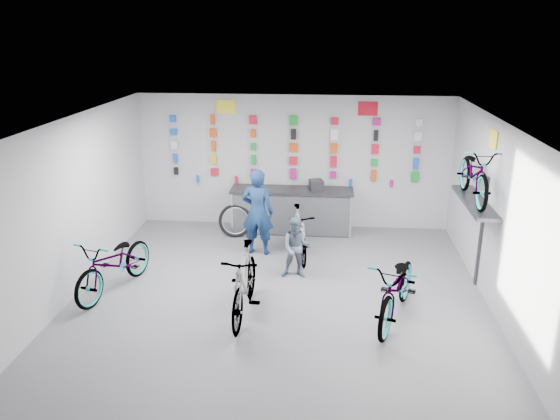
# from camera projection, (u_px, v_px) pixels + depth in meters

# --- Properties ---
(floor) EXTENTS (8.00, 8.00, 0.00)m
(floor) POSITION_uv_depth(u_px,v_px,m) (276.00, 308.00, 8.99)
(floor) COLOR #54545A
(floor) RESTS_ON ground
(ceiling) EXTENTS (8.00, 8.00, 0.00)m
(ceiling) POSITION_uv_depth(u_px,v_px,m) (276.00, 127.00, 8.03)
(ceiling) COLOR white
(ceiling) RESTS_ON wall_back
(wall_back) EXTENTS (7.00, 0.00, 7.00)m
(wall_back) POSITION_uv_depth(u_px,v_px,m) (293.00, 162.00, 12.28)
(wall_back) COLOR silver
(wall_back) RESTS_ON floor
(wall_front) EXTENTS (7.00, 0.00, 7.00)m
(wall_front) POSITION_uv_depth(u_px,v_px,m) (231.00, 379.00, 4.74)
(wall_front) COLOR silver
(wall_front) RESTS_ON floor
(wall_left) EXTENTS (0.00, 8.00, 8.00)m
(wall_left) POSITION_uv_depth(u_px,v_px,m) (61.00, 216.00, 8.81)
(wall_left) COLOR silver
(wall_left) RESTS_ON floor
(wall_right) EXTENTS (0.00, 8.00, 8.00)m
(wall_right) POSITION_uv_depth(u_px,v_px,m) (507.00, 230.00, 8.21)
(wall_right) COLOR silver
(wall_right) RESTS_ON floor
(counter) EXTENTS (2.70, 0.66, 1.00)m
(counter) POSITION_uv_depth(u_px,v_px,m) (292.00, 211.00, 12.17)
(counter) COLOR black
(counter) RESTS_ON floor
(merch_wall) EXTENTS (5.56, 0.08, 1.56)m
(merch_wall) POSITION_uv_depth(u_px,v_px,m) (300.00, 150.00, 12.11)
(merch_wall) COLOR black
(merch_wall) RESTS_ON wall_back
(wall_bracket) EXTENTS (0.39, 1.90, 2.00)m
(wall_bracket) POSITION_uv_depth(u_px,v_px,m) (476.00, 207.00, 9.37)
(wall_bracket) COLOR #333338
(wall_bracket) RESTS_ON wall_right
(sign_left) EXTENTS (0.42, 0.02, 0.30)m
(sign_left) POSITION_uv_depth(u_px,v_px,m) (226.00, 107.00, 12.00)
(sign_left) COLOR yellow
(sign_left) RESTS_ON wall_back
(sign_right) EXTENTS (0.42, 0.02, 0.30)m
(sign_right) POSITION_uv_depth(u_px,v_px,m) (368.00, 109.00, 11.73)
(sign_right) COLOR red
(sign_right) RESTS_ON wall_back
(sign_side) EXTENTS (0.02, 0.40, 0.30)m
(sign_side) POSITION_uv_depth(u_px,v_px,m) (493.00, 139.00, 8.97)
(sign_side) COLOR yellow
(sign_side) RESTS_ON wall_right
(bike_left) EXTENTS (1.22, 2.11, 1.05)m
(bike_left) POSITION_uv_depth(u_px,v_px,m) (115.00, 263.00, 9.41)
(bike_left) COLOR gray
(bike_left) RESTS_ON floor
(bike_center) EXTENTS (0.60, 1.93, 1.15)m
(bike_center) POSITION_uv_depth(u_px,v_px,m) (244.00, 282.00, 8.59)
(bike_center) COLOR gray
(bike_center) RESTS_ON floor
(bike_right) EXTENTS (1.34, 2.17, 1.08)m
(bike_right) POSITION_uv_depth(u_px,v_px,m) (398.00, 288.00, 8.49)
(bike_right) COLOR gray
(bike_right) RESTS_ON floor
(bike_service) EXTENTS (0.82, 1.75, 1.02)m
(bike_service) POSITION_uv_depth(u_px,v_px,m) (299.00, 233.00, 10.82)
(bike_service) COLOR gray
(bike_service) RESTS_ON floor
(bike_wall) EXTENTS (0.63, 1.80, 0.95)m
(bike_wall) POSITION_uv_depth(u_px,v_px,m) (475.00, 173.00, 9.18)
(bike_wall) COLOR gray
(bike_wall) RESTS_ON wall_bracket
(clerk) EXTENTS (0.68, 0.48, 1.77)m
(clerk) POSITION_uv_depth(u_px,v_px,m) (258.00, 212.00, 10.89)
(clerk) COLOR navy
(clerk) RESTS_ON floor
(customer) EXTENTS (0.57, 0.45, 1.16)m
(customer) POSITION_uv_depth(u_px,v_px,m) (297.00, 248.00, 9.92)
(customer) COLOR slate
(customer) RESTS_ON floor
(spare_wheel) EXTENTS (0.76, 0.35, 0.73)m
(spare_wheel) POSITION_uv_depth(u_px,v_px,m) (235.00, 221.00, 11.97)
(spare_wheel) COLOR black
(spare_wheel) RESTS_ON floor
(register) EXTENTS (0.35, 0.36, 0.22)m
(register) POSITION_uv_depth(u_px,v_px,m) (316.00, 185.00, 11.94)
(register) COLOR black
(register) RESTS_ON counter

